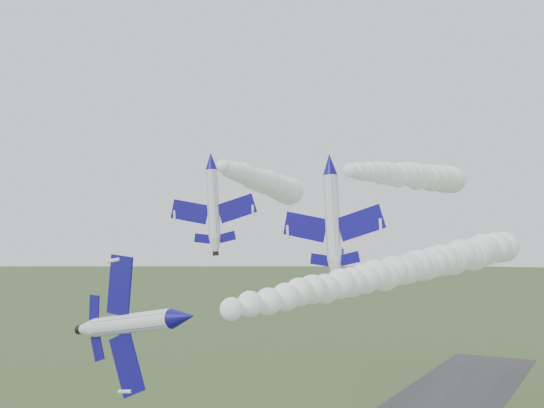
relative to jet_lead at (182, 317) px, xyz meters
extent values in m
cylinder|color=white|center=(-0.04, 0.11, -0.01)|extent=(2.33, 8.24, 1.66)
cone|color=navy|center=(-0.46, -5.01, -0.01)|extent=(1.83, 2.26, 1.66)
cone|color=white|center=(0.37, 5.03, -0.01)|extent=(1.80, 1.87, 1.66)
cylinder|color=black|center=(0.45, 5.99, -0.01)|extent=(0.89, 0.65, 0.84)
ellipsoid|color=black|center=(0.33, -2.02, 0.08)|extent=(1.33, 2.87, 1.11)
cube|color=navy|center=(-0.56, 0.93, 2.84)|extent=(1.01, 2.38, 4.42)
cube|color=navy|center=(0.33, 0.85, -2.90)|extent=(1.01, 2.38, 4.42)
cube|color=navy|center=(0.06, 4.18, 1.52)|extent=(0.48, 1.09, 1.93)
cube|color=navy|center=(0.54, 4.14, -1.54)|extent=(0.48, 1.09, 1.93)
cube|color=navy|center=(1.52, 3.82, 0.19)|extent=(2.24, 1.72, 0.44)
cylinder|color=white|center=(-17.23, 27.29, 15.32)|extent=(4.28, 8.43, 1.58)
cone|color=navy|center=(-15.47, 22.30, 15.32)|extent=(2.22, 2.60, 1.58)
cone|color=white|center=(-18.92, 32.09, 15.32)|extent=(2.09, 2.22, 1.58)
cylinder|color=black|center=(-19.25, 33.03, 15.32)|extent=(0.96, 0.83, 0.80)
ellipsoid|color=black|center=(-16.54, 25.24, 15.88)|extent=(1.95, 3.06, 1.06)
cube|color=navy|center=(-20.30, 27.05, 14.99)|extent=(5.13, 3.78, 0.41)
cube|color=navy|center=(-14.66, 29.04, 15.34)|extent=(5.13, 3.78, 0.41)
cube|color=navy|center=(-20.12, 30.71, 15.22)|extent=(2.25, 1.70, 0.22)
cube|color=navy|center=(-17.11, 31.77, 15.41)|extent=(2.25, 1.70, 0.22)
cube|color=navy|center=(-18.61, 30.99, 16.61)|extent=(0.77, 1.59, 2.20)
cylinder|color=white|center=(-1.59, 28.23, 13.98)|extent=(1.94, 9.40, 1.75)
cone|color=navy|center=(-1.47, 22.33, 13.98)|extent=(1.80, 2.49, 1.75)
cone|color=white|center=(-1.71, 33.92, 13.98)|extent=(1.79, 2.04, 1.75)
cylinder|color=black|center=(-1.73, 35.03, 13.98)|extent=(0.90, 0.69, 0.89)
ellipsoid|color=black|center=(-1.57, 25.82, 14.60)|extent=(1.23, 3.23, 1.17)
cube|color=navy|center=(-4.94, 29.05, 13.65)|extent=(5.18, 2.78, 0.40)
cube|color=navy|center=(1.74, 29.19, 13.97)|extent=(5.18, 2.78, 0.40)
cube|color=navy|center=(-3.47, 32.88, 13.89)|extent=(2.26, 1.27, 0.22)
cube|color=navy|center=(0.09, 32.95, 14.06)|extent=(2.26, 1.27, 0.22)
cube|color=navy|center=(-1.75, 32.64, 15.42)|extent=(0.29, 1.79, 2.46)
camera|label=1|loc=(26.30, -33.46, 4.98)|focal=40.00mm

